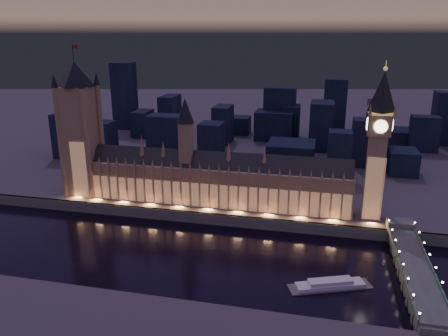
% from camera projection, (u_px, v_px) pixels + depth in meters
% --- Properties ---
extents(ground_plane, '(2000.00, 2000.00, 0.00)m').
position_uv_depth(ground_plane, '(197.00, 251.00, 272.01)').
color(ground_plane, black).
rests_on(ground_plane, ground).
extents(north_bank, '(2000.00, 960.00, 8.00)m').
position_uv_depth(north_bank, '(281.00, 109.00, 755.34)').
color(north_bank, '#504142').
rests_on(north_bank, ground).
extents(embankment_wall, '(2000.00, 2.50, 8.00)m').
position_uv_depth(embankment_wall, '(213.00, 219.00, 309.04)').
color(embankment_wall, '#534C44').
rests_on(embankment_wall, ground).
extents(palace_of_westminster, '(202.00, 21.57, 78.00)m').
position_uv_depth(palace_of_westminster, '(211.00, 179.00, 323.04)').
color(palace_of_westminster, '#8F6D54').
rests_on(palace_of_westminster, north_bank).
extents(victoria_tower, '(31.68, 31.68, 114.01)m').
position_uv_depth(victoria_tower, '(80.00, 123.00, 334.05)').
color(victoria_tower, '#8F6D54').
rests_on(victoria_tower, north_bank).
extents(elizabeth_tower, '(18.00, 18.00, 105.62)m').
position_uv_depth(elizabeth_tower, '(379.00, 133.00, 287.11)').
color(elizabeth_tower, '#8F6D54').
rests_on(elizabeth_tower, north_bank).
extents(westminster_bridge, '(16.58, 113.00, 15.90)m').
position_uv_depth(westminster_bridge, '(413.00, 268.00, 240.49)').
color(westminster_bridge, '#534C44').
rests_on(westminster_bridge, ground).
extents(river_boat, '(45.50, 26.17, 4.50)m').
position_uv_depth(river_boat, '(330.00, 285.00, 232.72)').
color(river_boat, '#534C44').
rests_on(river_boat, ground).
extents(city_backdrop, '(478.05, 215.63, 86.25)m').
position_uv_depth(city_backdrop, '(282.00, 126.00, 487.31)').
color(city_backdrop, black).
rests_on(city_backdrop, north_bank).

